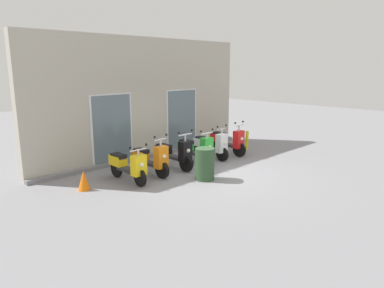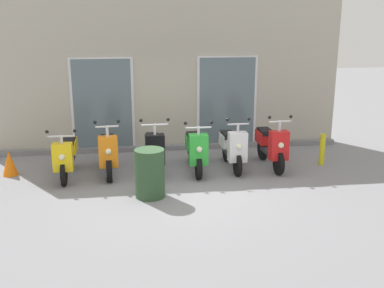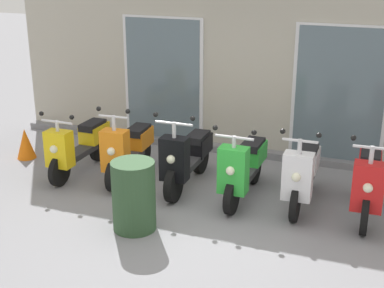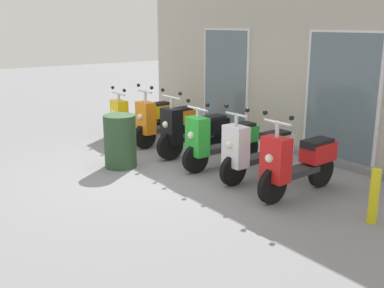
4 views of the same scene
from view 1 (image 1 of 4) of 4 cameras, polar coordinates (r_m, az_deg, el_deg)
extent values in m
plane|color=gray|center=(10.78, 2.51, -4.57)|extent=(40.00, 40.00, 0.00)
cube|color=#B2AD9E|center=(12.52, -7.37, 7.31)|extent=(8.72, 0.30, 4.11)
cube|color=slate|center=(12.65, -6.43, -1.78)|extent=(8.72, 0.20, 0.12)
cube|color=silver|center=(11.63, -12.71, 2.23)|extent=(1.51, 0.04, 2.30)
cube|color=slate|center=(11.61, -12.65, 2.22)|extent=(1.39, 0.02, 2.22)
cube|color=silver|center=(13.48, -1.67, 3.90)|extent=(1.51, 0.04, 2.30)
cube|color=slate|center=(13.46, -1.60, 3.89)|extent=(1.39, 0.02, 2.22)
cylinder|color=black|center=(9.58, -8.35, -5.39)|extent=(0.09, 0.48, 0.48)
cylinder|color=black|center=(10.49, -12.06, -3.96)|extent=(0.09, 0.48, 0.48)
cube|color=#2D2D30|center=(10.00, -10.31, -4.10)|extent=(0.26, 0.71, 0.09)
cube|color=yellow|center=(9.51, -8.56, -3.40)|extent=(0.38, 0.24, 0.55)
sphere|color=#F2EFCC|center=(9.40, -8.10, -3.32)|extent=(0.12, 0.12, 0.12)
cube|color=yellow|center=(10.33, -11.83, -2.58)|extent=(0.30, 0.52, 0.28)
cube|color=black|center=(10.26, -11.74, -1.87)|extent=(0.26, 0.48, 0.11)
cylinder|color=silver|center=(9.43, -8.63, -1.36)|extent=(0.06, 0.06, 0.18)
cylinder|color=silver|center=(9.41, -8.64, -0.94)|extent=(0.52, 0.04, 0.04)
sphere|color=black|center=(9.54, -7.40, -0.11)|extent=(0.07, 0.07, 0.07)
sphere|color=black|center=(9.24, -9.97, -0.60)|extent=(0.07, 0.07, 0.07)
cylinder|color=black|center=(10.19, -4.82, -4.19)|extent=(0.14, 0.49, 0.48)
cylinder|color=black|center=(10.94, -8.58, -3.12)|extent=(0.14, 0.49, 0.48)
cube|color=#2D2D30|center=(10.53, -6.78, -3.12)|extent=(0.30, 0.66, 0.09)
cube|color=orange|center=(10.12, -5.01, -2.12)|extent=(0.39, 0.26, 0.62)
sphere|color=#F2EFCC|center=(10.01, -4.51, -2.03)|extent=(0.12, 0.12, 0.12)
cube|color=orange|center=(10.79, -8.29, -1.79)|extent=(0.33, 0.54, 0.28)
cube|color=black|center=(10.73, -8.17, -1.10)|extent=(0.29, 0.49, 0.11)
cylinder|color=silver|center=(10.02, -5.06, 0.17)|extent=(0.06, 0.06, 0.24)
cylinder|color=silver|center=(10.00, -5.07, 0.74)|extent=(0.45, 0.06, 0.04)
sphere|color=black|center=(10.13, -4.15, 1.49)|extent=(0.07, 0.07, 0.07)
sphere|color=black|center=(9.83, -6.04, 1.12)|extent=(0.07, 0.07, 0.07)
cylinder|color=black|center=(10.77, -0.94, -3.14)|extent=(0.12, 0.51, 0.51)
cylinder|color=black|center=(11.59, -4.92, -2.07)|extent=(0.12, 0.51, 0.51)
cube|color=#2D2D30|center=(11.15, -3.01, -2.09)|extent=(0.27, 0.71, 0.09)
cube|color=black|center=(10.71, -1.09, -1.19)|extent=(0.38, 0.24, 0.62)
sphere|color=#F2EFCC|center=(10.61, -0.60, -1.09)|extent=(0.12, 0.12, 0.12)
cube|color=black|center=(11.46, -4.62, -0.98)|extent=(0.31, 0.52, 0.28)
cube|color=black|center=(11.39, -4.50, -0.33)|extent=(0.27, 0.48, 0.11)
cylinder|color=silver|center=(10.62, -1.10, 0.98)|extent=(0.06, 0.06, 0.24)
cylinder|color=silver|center=(10.60, -1.11, 1.51)|extent=(0.54, 0.04, 0.04)
sphere|color=black|center=(10.77, -0.08, 2.23)|extent=(0.07, 0.07, 0.07)
sphere|color=black|center=(10.39, -2.17, 1.85)|extent=(0.07, 0.07, 0.07)
cylinder|color=black|center=(11.33, 2.51, -2.48)|extent=(0.11, 0.47, 0.47)
cylinder|color=black|center=(12.11, -1.36, -1.49)|extent=(0.11, 0.47, 0.47)
cube|color=#2D2D30|center=(11.69, 0.51, -1.50)|extent=(0.27, 0.70, 0.09)
cube|color=green|center=(11.27, 2.38, -0.58)|extent=(0.38, 0.25, 0.64)
sphere|color=#F2EFCC|center=(11.17, 2.86, -0.49)|extent=(0.12, 0.12, 0.12)
cube|color=green|center=(11.97, -1.05, -0.26)|extent=(0.31, 0.52, 0.28)
cube|color=black|center=(11.91, -0.92, 0.36)|extent=(0.27, 0.48, 0.11)
cylinder|color=silver|center=(11.19, 2.39, 1.36)|extent=(0.06, 0.06, 0.18)
cylinder|color=silver|center=(11.17, 2.40, 1.71)|extent=(0.53, 0.04, 0.04)
sphere|color=black|center=(11.34, 3.32, 2.38)|extent=(0.07, 0.07, 0.07)
sphere|color=black|center=(10.97, 1.45, 2.05)|extent=(0.07, 0.07, 0.07)
cylinder|color=black|center=(12.00, 4.89, -1.64)|extent=(0.10, 0.48, 0.48)
cylinder|color=black|center=(12.66, 1.22, -0.85)|extent=(0.10, 0.48, 0.48)
cube|color=#2D2D30|center=(12.30, 3.01, -0.79)|extent=(0.27, 0.65, 0.09)
cube|color=white|center=(11.94, 4.77, 0.13)|extent=(0.38, 0.25, 0.63)
sphere|color=#F2EFCC|center=(11.85, 5.26, 0.22)|extent=(0.12, 0.12, 0.12)
cube|color=white|center=(12.54, 1.56, 0.30)|extent=(0.31, 0.53, 0.28)
cube|color=black|center=(12.48, 1.70, 0.90)|extent=(0.27, 0.49, 0.11)
cylinder|color=silver|center=(11.86, 4.81, 2.01)|extent=(0.06, 0.06, 0.21)
cylinder|color=silver|center=(11.85, 4.81, 2.42)|extent=(0.45, 0.05, 0.04)
sphere|color=black|center=(12.00, 5.51, 3.03)|extent=(0.07, 0.07, 0.07)
sphere|color=black|center=(11.66, 4.12, 2.77)|extent=(0.07, 0.07, 0.07)
cylinder|color=black|center=(12.63, 7.61, -0.92)|extent=(0.11, 0.52, 0.51)
cylinder|color=black|center=(13.26, 3.82, -0.20)|extent=(0.11, 0.52, 0.51)
cube|color=#2D2D30|center=(12.92, 5.68, -0.12)|extent=(0.29, 0.68, 0.09)
cube|color=red|center=(12.57, 7.51, 0.74)|extent=(0.39, 0.25, 0.62)
sphere|color=#F2EFCC|center=(12.49, 8.00, 0.84)|extent=(0.12, 0.12, 0.12)
cube|color=red|center=(13.14, 4.18, 1.07)|extent=(0.32, 0.53, 0.28)
cube|color=black|center=(13.08, 4.32, 1.65)|extent=(0.28, 0.49, 0.11)
cylinder|color=silver|center=(12.50, 7.56, 2.57)|extent=(0.06, 0.06, 0.24)
cylinder|color=silver|center=(12.48, 7.58, 3.03)|extent=(0.46, 0.05, 0.04)
sphere|color=black|center=(12.65, 8.19, 3.60)|extent=(0.07, 0.07, 0.07)
sphere|color=black|center=(12.28, 6.97, 3.37)|extent=(0.07, 0.07, 0.07)
cone|color=orange|center=(9.61, -17.00, -5.61)|extent=(0.32, 0.32, 0.52)
cylinder|color=#2D4C2D|center=(9.99, 2.06, -3.22)|extent=(0.55, 0.55, 0.91)
cylinder|color=yellow|center=(13.85, 8.83, 0.62)|extent=(0.12, 0.12, 0.70)
camera|label=2|loc=(6.90, 59.01, 7.34)|focal=43.67mm
camera|label=3|loc=(10.00, 40.24, 10.76)|focal=51.13mm
camera|label=4|loc=(14.27, 33.00, 7.49)|focal=43.04mm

